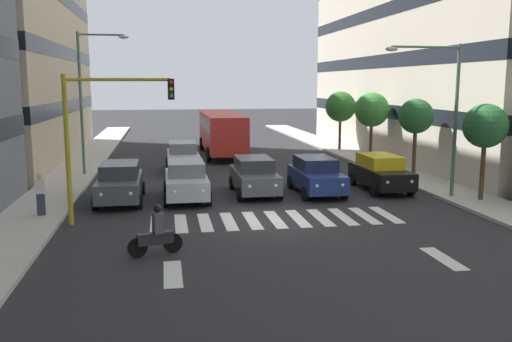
{
  "coord_description": "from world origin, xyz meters",
  "views": [
    {
      "loc": [
        4.14,
        20.08,
        5.18
      ],
      "look_at": [
        0.2,
        -3.31,
        1.36
      ],
      "focal_mm": 38.5,
      "sensor_mm": 36.0,
      "label": 1
    }
  ],
  "objects_px": {
    "street_lamp_left": "(443,102)",
    "street_tree_0": "(485,127)",
    "traffic_light_gantry": "(98,125)",
    "motorcycle_with_rider": "(156,234)",
    "car_3": "(186,180)",
    "pedestrian_waiting": "(40,193)",
    "car_0": "(381,172)",
    "car_4": "(120,182)",
    "car_row2_0": "(183,156)",
    "street_tree_2": "(372,110)",
    "car_2": "(254,175)",
    "bus_behind_traffic": "(222,129)",
    "street_tree_3": "(340,107)",
    "car_1": "(316,175)",
    "street_lamp_right": "(88,89)",
    "street_tree_1": "(416,117)"
  },
  "relations": [
    {
      "from": "motorcycle_with_rider",
      "to": "street_tree_1",
      "type": "bearing_deg",
      "value": -141.06
    },
    {
      "from": "bus_behind_traffic",
      "to": "motorcycle_with_rider",
      "type": "relative_size",
      "value": 6.34
    },
    {
      "from": "car_2",
      "to": "street_tree_2",
      "type": "distance_m",
      "value": 13.06
    },
    {
      "from": "bus_behind_traffic",
      "to": "street_tree_2",
      "type": "bearing_deg",
      "value": 148.51
    },
    {
      "from": "street_lamp_left",
      "to": "car_4",
      "type": "bearing_deg",
      "value": -7.4
    },
    {
      "from": "car_2",
      "to": "car_4",
      "type": "height_order",
      "value": "same"
    },
    {
      "from": "street_lamp_right",
      "to": "street_tree_2",
      "type": "bearing_deg",
      "value": -172.02
    },
    {
      "from": "street_lamp_left",
      "to": "street_tree_3",
      "type": "relative_size",
      "value": 1.52
    },
    {
      "from": "street_lamp_right",
      "to": "motorcycle_with_rider",
      "type": "bearing_deg",
      "value": 103.86
    },
    {
      "from": "car_3",
      "to": "street_tree_2",
      "type": "distance_m",
      "value": 15.88
    },
    {
      "from": "pedestrian_waiting",
      "to": "street_lamp_left",
      "type": "bearing_deg",
      "value": -177.36
    },
    {
      "from": "car_3",
      "to": "street_tree_3",
      "type": "bearing_deg",
      "value": -128.11
    },
    {
      "from": "traffic_light_gantry",
      "to": "street_tree_2",
      "type": "relative_size",
      "value": 1.24
    },
    {
      "from": "car_3",
      "to": "car_row2_0",
      "type": "bearing_deg",
      "value": -91.03
    },
    {
      "from": "car_3",
      "to": "street_lamp_left",
      "type": "height_order",
      "value": "street_lamp_left"
    },
    {
      "from": "traffic_light_gantry",
      "to": "street_lamp_right",
      "type": "relative_size",
      "value": 0.71
    },
    {
      "from": "car_2",
      "to": "car_4",
      "type": "distance_m",
      "value": 6.15
    },
    {
      "from": "car_2",
      "to": "traffic_light_gantry",
      "type": "distance_m",
      "value": 8.36
    },
    {
      "from": "car_2",
      "to": "bus_behind_traffic",
      "type": "height_order",
      "value": "bus_behind_traffic"
    },
    {
      "from": "car_3",
      "to": "car_2",
      "type": "bearing_deg",
      "value": -168.27
    },
    {
      "from": "traffic_light_gantry",
      "to": "motorcycle_with_rider",
      "type": "bearing_deg",
      "value": 115.99
    },
    {
      "from": "car_3",
      "to": "street_lamp_right",
      "type": "height_order",
      "value": "street_lamp_right"
    },
    {
      "from": "car_row2_0",
      "to": "street_tree_2",
      "type": "relative_size",
      "value": 1.0
    },
    {
      "from": "street_tree_0",
      "to": "street_tree_2",
      "type": "distance_m",
      "value": 12.46
    },
    {
      "from": "car_1",
      "to": "street_tree_0",
      "type": "relative_size",
      "value": 1.07
    },
    {
      "from": "street_lamp_right",
      "to": "street_tree_0",
      "type": "bearing_deg",
      "value": 150.38
    },
    {
      "from": "pedestrian_waiting",
      "to": "car_0",
      "type": "bearing_deg",
      "value": -167.75
    },
    {
      "from": "car_0",
      "to": "car_3",
      "type": "relative_size",
      "value": 1.0
    },
    {
      "from": "car_2",
      "to": "car_4",
      "type": "bearing_deg",
      "value": 7.04
    },
    {
      "from": "motorcycle_with_rider",
      "to": "street_tree_2",
      "type": "bearing_deg",
      "value": -127.87
    },
    {
      "from": "car_3",
      "to": "car_4",
      "type": "bearing_deg",
      "value": 1.73
    },
    {
      "from": "street_lamp_left",
      "to": "street_tree_0",
      "type": "distance_m",
      "value": 2.02
    },
    {
      "from": "car_1",
      "to": "motorcycle_with_rider",
      "type": "xyz_separation_m",
      "value": [
        7.33,
        8.27,
        -0.24
      ]
    },
    {
      "from": "car_1",
      "to": "motorcycle_with_rider",
      "type": "bearing_deg",
      "value": 48.45
    },
    {
      "from": "car_3",
      "to": "street_lamp_left",
      "type": "distance_m",
      "value": 11.86
    },
    {
      "from": "car_0",
      "to": "car_row2_0",
      "type": "distance_m",
      "value": 11.96
    },
    {
      "from": "car_4",
      "to": "street_tree_0",
      "type": "xyz_separation_m",
      "value": [
        -15.53,
        2.79,
        2.45
      ]
    },
    {
      "from": "car_0",
      "to": "street_tree_1",
      "type": "bearing_deg",
      "value": -140.38
    },
    {
      "from": "car_2",
      "to": "car_row2_0",
      "type": "xyz_separation_m",
      "value": [
        3.06,
        -7.47,
        0.0
      ]
    },
    {
      "from": "car_0",
      "to": "car_row2_0",
      "type": "height_order",
      "value": "same"
    },
    {
      "from": "car_3",
      "to": "car_row2_0",
      "type": "xyz_separation_m",
      "value": [
        -0.15,
        -8.14,
        0.0
      ]
    },
    {
      "from": "street_lamp_right",
      "to": "street_tree_1",
      "type": "bearing_deg",
      "value": 166.32
    },
    {
      "from": "car_1",
      "to": "pedestrian_waiting",
      "type": "relative_size",
      "value": 2.72
    },
    {
      "from": "car_3",
      "to": "traffic_light_gantry",
      "type": "bearing_deg",
      "value": 49.36
    },
    {
      "from": "bus_behind_traffic",
      "to": "street_lamp_left",
      "type": "height_order",
      "value": "street_lamp_left"
    },
    {
      "from": "car_3",
      "to": "street_lamp_left",
      "type": "bearing_deg",
      "value": 170.28
    },
    {
      "from": "car_0",
      "to": "pedestrian_waiting",
      "type": "bearing_deg",
      "value": 12.25
    },
    {
      "from": "car_2",
      "to": "street_tree_3",
      "type": "relative_size",
      "value": 1.01
    },
    {
      "from": "car_1",
      "to": "street_lamp_right",
      "type": "height_order",
      "value": "street_lamp_right"
    },
    {
      "from": "street_tree_0",
      "to": "pedestrian_waiting",
      "type": "distance_m",
      "value": 18.45
    }
  ]
}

